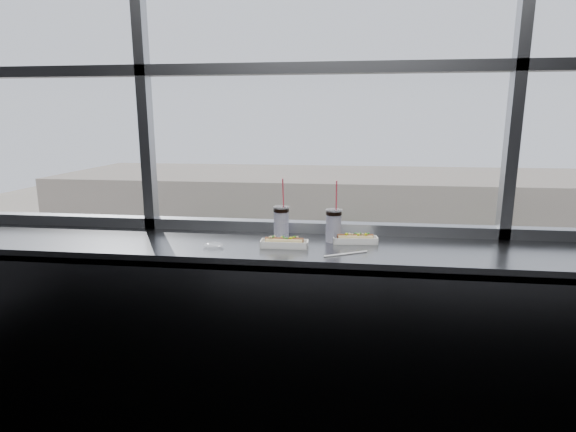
# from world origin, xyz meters

# --- Properties ---
(wall_back_lower) EXTENTS (6.00, 0.00, 6.00)m
(wall_back_lower) POSITION_xyz_m (0.00, 1.50, 0.55)
(wall_back_lower) COLOR black
(wall_back_lower) RESTS_ON ground
(window_glass) EXTENTS (6.00, 0.00, 6.00)m
(window_glass) POSITION_xyz_m (0.00, 1.52, 2.30)
(window_glass) COLOR silver
(window_glass) RESTS_ON ground
(window_mullions) EXTENTS (6.00, 0.08, 2.40)m
(window_mullions) POSITION_xyz_m (0.00, 1.50, 2.30)
(window_mullions) COLOR gray
(window_mullions) RESTS_ON ground
(counter) EXTENTS (6.00, 0.55, 0.06)m
(counter) POSITION_xyz_m (0.00, 1.23, 1.07)
(counter) COLOR gray
(counter) RESTS_ON ground
(counter_fascia) EXTENTS (6.00, 0.04, 1.04)m
(counter_fascia) POSITION_xyz_m (0.00, 0.97, 0.55)
(counter_fascia) COLOR gray
(counter_fascia) RESTS_ON ground
(hotdog_tray_left) EXTENTS (0.24, 0.08, 0.06)m
(hotdog_tray_left) POSITION_xyz_m (-0.15, 1.17, 1.12)
(hotdog_tray_left) COLOR white
(hotdog_tray_left) RESTS_ON counter
(hotdog_tray_right) EXTENTS (0.24, 0.10, 0.06)m
(hotdog_tray_right) POSITION_xyz_m (0.20, 1.29, 1.12)
(hotdog_tray_right) COLOR white
(hotdog_tray_right) RESTS_ON counter
(soda_cup_left) EXTENTS (0.09, 0.09, 0.33)m
(soda_cup_left) POSITION_xyz_m (-0.20, 1.35, 1.20)
(soda_cup_left) COLOR white
(soda_cup_left) RESTS_ON counter
(soda_cup_right) EXTENTS (0.09, 0.09, 0.33)m
(soda_cup_right) POSITION_xyz_m (0.09, 1.31, 1.20)
(soda_cup_right) COLOR white
(soda_cup_right) RESTS_ON counter
(loose_straw) EXTENTS (0.21, 0.12, 0.01)m
(loose_straw) POSITION_xyz_m (0.15, 1.08, 1.10)
(loose_straw) COLOR white
(loose_straw) RESTS_ON counter
(wrapper) EXTENTS (0.10, 0.07, 0.03)m
(wrapper) POSITION_xyz_m (-0.51, 1.12, 1.11)
(wrapper) COLOR silver
(wrapper) RESTS_ON counter
(plaza_ground) EXTENTS (120.00, 120.00, 0.00)m
(plaza_ground) POSITION_xyz_m (0.00, 45.00, -11.00)
(plaza_ground) COLOR #AD9F8B
(plaza_ground) RESTS_ON ground
(street_asphalt) EXTENTS (80.00, 10.00, 0.06)m
(street_asphalt) POSITION_xyz_m (0.00, 21.50, -10.97)
(street_asphalt) COLOR black
(street_asphalt) RESTS_ON plaza_ground
(far_sidewalk) EXTENTS (80.00, 6.00, 0.04)m
(far_sidewalk) POSITION_xyz_m (0.00, 29.50, -10.98)
(far_sidewalk) COLOR #AD9F8B
(far_sidewalk) RESTS_ON plaza_ground
(far_building) EXTENTS (50.00, 14.00, 8.00)m
(far_building) POSITION_xyz_m (0.00, 39.50, -7.00)
(far_building) COLOR gray
(far_building) RESTS_ON plaza_ground
(car_far_b) EXTENTS (3.11, 6.55, 2.12)m
(car_far_b) POSITION_xyz_m (2.39, 25.50, -9.88)
(car_far_b) COLOR #742D04
(car_far_b) RESTS_ON street_asphalt
(car_near_b) EXTENTS (3.55, 6.91, 2.21)m
(car_near_b) POSITION_xyz_m (-7.18, 17.50, -9.84)
(car_near_b) COLOR black
(car_near_b) RESTS_ON street_asphalt
(car_near_c) EXTENTS (2.51, 5.74, 1.89)m
(car_near_c) POSITION_xyz_m (1.65, 17.50, -9.99)
(car_near_c) COLOR brown
(car_near_c) RESTS_ON street_asphalt
(car_near_a) EXTENTS (2.84, 6.49, 2.14)m
(car_near_a) POSITION_xyz_m (-14.44, 17.50, -9.87)
(car_near_a) COLOR #AEB1B3
(car_near_a) RESTS_ON street_asphalt
(car_far_a) EXTENTS (3.35, 6.37, 2.03)m
(car_far_a) POSITION_xyz_m (-11.86, 25.50, -9.93)
(car_far_a) COLOR black
(car_far_a) RESTS_ON street_asphalt
(car_near_d) EXTENTS (3.03, 5.92, 1.89)m
(car_near_d) POSITION_xyz_m (8.17, 17.50, -9.99)
(car_near_d) COLOR beige
(car_near_d) RESTS_ON street_asphalt
(pedestrian_c) EXTENTS (0.77, 1.03, 2.31)m
(pedestrian_c) POSITION_xyz_m (3.88, 29.88, -9.81)
(pedestrian_c) COLOR #66605B
(pedestrian_c) RESTS_ON far_sidewalk
(pedestrian_b) EXTENTS (1.02, 0.76, 2.29)m
(pedestrian_b) POSITION_xyz_m (-2.47, 28.43, -9.82)
(pedestrian_b) COLOR #66605B
(pedestrian_b) RESTS_ON far_sidewalk
(tree_left) EXTENTS (3.27, 3.27, 5.11)m
(tree_left) POSITION_xyz_m (-8.45, 29.50, -7.54)
(tree_left) COLOR #47382B
(tree_left) RESTS_ON far_sidewalk
(tree_center) EXTENTS (3.33, 3.33, 5.20)m
(tree_center) POSITION_xyz_m (1.13, 29.50, -7.47)
(tree_center) COLOR #47382B
(tree_center) RESTS_ON far_sidewalk
(tree_right) EXTENTS (3.21, 3.21, 5.01)m
(tree_right) POSITION_xyz_m (10.39, 29.50, -7.60)
(tree_right) COLOR #47382B
(tree_right) RESTS_ON far_sidewalk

